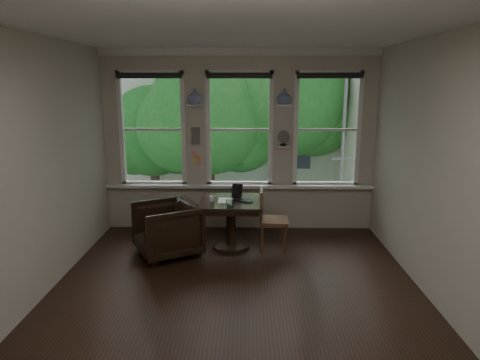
{
  "coord_description": "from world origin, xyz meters",
  "views": [
    {
      "loc": [
        0.13,
        -4.87,
        2.45
      ],
      "look_at": [
        0.03,
        0.9,
        1.14
      ],
      "focal_mm": 32.0,
      "sensor_mm": 36.0,
      "label": 1
    }
  ],
  "objects_px": {
    "armchair_left": "(167,229)",
    "laptop": "(242,201)",
    "table": "(231,224)",
    "mug": "(212,199)",
    "side_chair_right": "(274,220)"
  },
  "relations": [
    {
      "from": "armchair_left",
      "to": "laptop",
      "type": "xyz_separation_m",
      "value": [
        1.08,
        0.18,
        0.37
      ]
    },
    {
      "from": "table",
      "to": "mug",
      "type": "height_order",
      "value": "mug"
    },
    {
      "from": "side_chair_right",
      "to": "armchair_left",
      "type": "bearing_deg",
      "value": 101.76
    },
    {
      "from": "armchair_left",
      "to": "mug",
      "type": "height_order",
      "value": "mug"
    },
    {
      "from": "side_chair_right",
      "to": "laptop",
      "type": "relative_size",
      "value": 3.06
    },
    {
      "from": "armchair_left",
      "to": "laptop",
      "type": "bearing_deg",
      "value": 70.79
    },
    {
      "from": "table",
      "to": "mug",
      "type": "relative_size",
      "value": 9.79
    },
    {
      "from": "laptop",
      "to": "mug",
      "type": "bearing_deg",
      "value": -160.16
    },
    {
      "from": "table",
      "to": "laptop",
      "type": "distance_m",
      "value": 0.43
    },
    {
      "from": "table",
      "to": "side_chair_right",
      "type": "relative_size",
      "value": 0.98
    },
    {
      "from": "table",
      "to": "side_chair_right",
      "type": "bearing_deg",
      "value": -3.84
    },
    {
      "from": "table",
      "to": "armchair_left",
      "type": "height_order",
      "value": "armchair_left"
    },
    {
      "from": "table",
      "to": "armchair_left",
      "type": "relative_size",
      "value": 1.05
    },
    {
      "from": "side_chair_right",
      "to": "laptop",
      "type": "height_order",
      "value": "side_chair_right"
    },
    {
      "from": "side_chair_right",
      "to": "laptop",
      "type": "xyz_separation_m",
      "value": [
        -0.48,
        -0.05,
        0.3
      ]
    }
  ]
}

